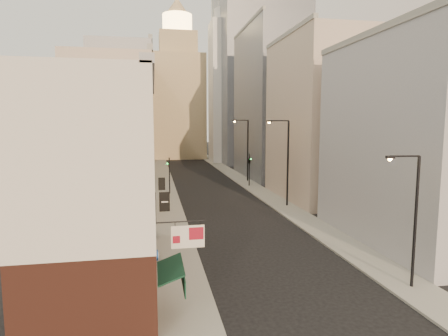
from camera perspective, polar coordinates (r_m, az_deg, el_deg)
sidewalk_left at (r=70.02m, az=-9.31°, el=-1.09°), size 3.00×140.00×0.15m
sidewalk_right at (r=71.49m, az=1.17°, el=-0.84°), size 3.00×140.00×0.15m
near_building_left at (r=23.81m, az=-17.72°, el=-2.01°), size 8.30×23.04×12.30m
left_bldg_beige at (r=40.59m, az=-16.32°, el=4.34°), size 8.00×12.00×16.00m
left_bldg_grey at (r=56.51m, az=-14.80°, el=7.02°), size 8.00×16.00×20.00m
left_bldg_tan at (r=74.48m, az=-13.78°, el=5.77°), size 8.00×18.00×17.00m
left_bldg_wingrid at (r=94.49m, az=-13.19°, el=8.08°), size 8.00×20.00×24.00m
right_bldg_grey at (r=33.13m, az=26.57°, el=3.42°), size 8.00×16.00×16.00m
right_bldg_beige at (r=48.67m, az=13.74°, el=7.13°), size 8.00×16.00×20.00m
right_bldg_wingrid at (r=67.50m, az=6.72°, el=9.66°), size 8.00×20.00×26.00m
highrise at (r=97.31m, az=5.23°, el=16.27°), size 21.00×23.00×51.20m
clock_tower at (r=106.91m, az=-6.98°, el=11.05°), size 14.00×14.00×44.90m
white_tower at (r=94.55m, az=0.40°, el=12.26°), size 8.00×8.00×41.50m
streetlamp_near at (r=23.85m, az=26.79°, el=-6.26°), size 2.04×0.33×7.78m
streetlamp_mid at (r=43.18m, az=9.37°, el=1.55°), size 2.57×0.75×9.93m
streetlamp_far at (r=61.54m, az=3.41°, el=3.28°), size 2.67×0.28×10.16m
traffic_light_left at (r=50.85m, az=-8.33°, el=-0.10°), size 0.55×0.45×5.00m
traffic_light_right at (r=56.75m, az=3.88°, el=0.99°), size 0.72×0.72×5.00m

